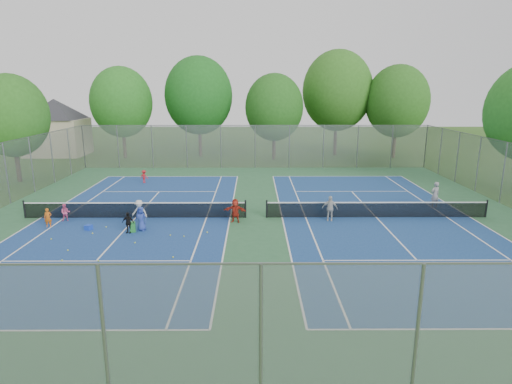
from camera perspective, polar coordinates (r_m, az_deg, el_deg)
ground at (r=24.89m, az=0.01°, el=-3.45°), size 120.00×120.00×0.00m
court_pad at (r=24.89m, az=0.01°, el=-3.44°), size 32.00×32.00×0.01m
court_left at (r=25.81m, az=-15.75°, el=-3.32°), size 10.97×23.77×0.01m
court_right at (r=25.89m, az=15.72°, el=-3.27°), size 10.97×23.77×0.01m
net_left at (r=25.69m, az=-15.81°, el=-2.38°), size 12.87×0.10×0.91m
net_right at (r=25.77m, az=15.79°, el=-2.33°), size 12.87×0.10×0.91m
fence_north at (r=40.14m, az=-0.13°, el=6.05°), size 32.00×0.10×4.00m
fence_south at (r=9.44m, az=0.64°, el=-20.76°), size 32.00×0.10×4.00m
house at (r=52.64m, az=-25.20°, el=9.02°), size 11.03×11.03×7.30m
tree_nw at (r=47.86m, az=-17.52°, el=11.35°), size 6.40×6.40×9.58m
tree_nl at (r=47.16m, az=-7.65°, el=12.62°), size 7.20×7.20×10.69m
tree_nc at (r=44.88m, az=2.45°, el=11.20°), size 6.00×6.00×8.85m
tree_nr at (r=48.65m, az=10.78°, el=13.12°), size 7.60×7.60×11.42m
tree_ne at (r=48.24m, az=18.34°, el=11.40°), size 6.60×6.60×9.77m
tree_side_w at (r=38.75m, az=-29.84°, el=8.81°), size 5.60×5.60×8.47m
ball_crate at (r=24.43m, az=-21.43°, el=-4.43°), size 0.42×0.42×0.28m
ball_hopper at (r=23.29m, az=-16.12°, el=-4.53°), size 0.33×0.33×0.55m
student_a at (r=25.67m, az=-25.99°, el=-3.12°), size 0.44×0.34×1.06m
student_b at (r=26.40m, az=-24.06°, el=-2.53°), size 0.58×0.51×1.01m
student_c at (r=24.42m, az=-15.27°, el=-2.61°), size 0.99×0.71×1.38m
student_d at (r=23.12m, az=-16.69°, el=-3.95°), size 0.69×0.37×1.12m
student_e at (r=23.31m, az=-15.09°, el=-3.46°), size 0.70×0.52×1.31m
student_f at (r=23.92m, az=-2.79°, el=-2.49°), size 1.31×0.62×1.35m
child_far_baseline at (r=34.95m, az=-14.69°, el=2.00°), size 0.75×0.55×1.04m
instructor at (r=29.01m, az=22.76°, el=-0.35°), size 0.70×0.56×1.66m
teen_court_b at (r=24.53m, az=9.82°, el=-2.15°), size 0.90×0.52×1.45m
tennis_ball_0 at (r=22.03m, az=-9.60°, el=-5.87°), size 0.07×0.07×0.07m
tennis_ball_1 at (r=24.84m, az=-16.51°, el=-4.00°), size 0.07×0.07×0.07m
tennis_ball_2 at (r=24.50m, az=-19.35°, el=-4.45°), size 0.07×0.07×0.07m
tennis_ball_3 at (r=21.67m, az=-15.84°, el=-6.56°), size 0.07×0.07×0.07m
tennis_ball_4 at (r=22.44m, az=-6.51°, el=-5.40°), size 0.07×0.07×0.07m
tennis_ball_5 at (r=21.74m, az=-23.79°, el=-7.16°), size 0.07×0.07×0.07m
tennis_ball_6 at (r=20.64m, az=-24.45°, el=-8.33°), size 0.07×0.07×0.07m
tennis_ball_7 at (r=19.98m, az=-20.26°, el=-8.65°), size 0.07×0.07×0.07m
tennis_ball_8 at (r=22.30m, az=-11.36°, el=-5.71°), size 0.07×0.07×0.07m
tennis_ball_9 at (r=23.70m, az=-20.96°, el=-5.20°), size 0.07×0.07×0.07m
tennis_ball_10 at (r=23.64m, az=-25.63°, el=-5.71°), size 0.07×0.07×0.07m
tennis_ball_11 at (r=19.50m, az=-11.00°, el=-8.57°), size 0.07×0.07×0.07m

